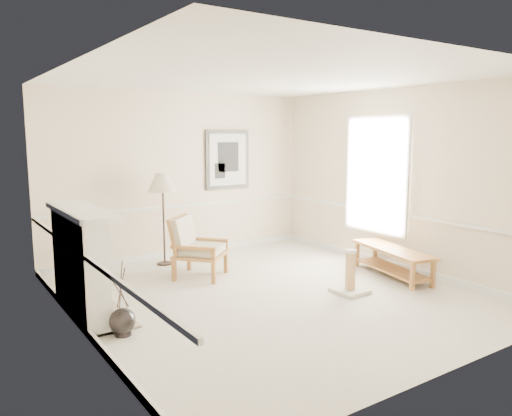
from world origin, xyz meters
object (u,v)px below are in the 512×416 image
Objects in this scene: floor_lamp at (163,185)px; bench at (392,257)px; armchair at (194,244)px; floor_vase at (122,322)px; scratching_post at (350,279)px.

bench is at bearing -45.04° from floor_lamp.
bench is at bearing -76.53° from armchair.
floor_lamp is (1.61, 2.54, 1.19)m from floor_vase.
floor_lamp reaches higher than armchair.
floor_vase is at bearing 178.80° from bench.
armchair reaches higher than scratching_post.
armchair is 2.42m from scratching_post.
armchair is 3.06m from bench.
scratching_post reaches higher than bench.
floor_lamp is 2.52× the size of scratching_post.
scratching_post is (-1.12, -0.23, -0.10)m from bench.
armchair reaches higher than bench.
armchair is at bearing -84.65° from floor_lamp.
bench is 2.64× the size of scratching_post.
floor_lamp is (-0.09, 0.92, 0.84)m from armchair.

